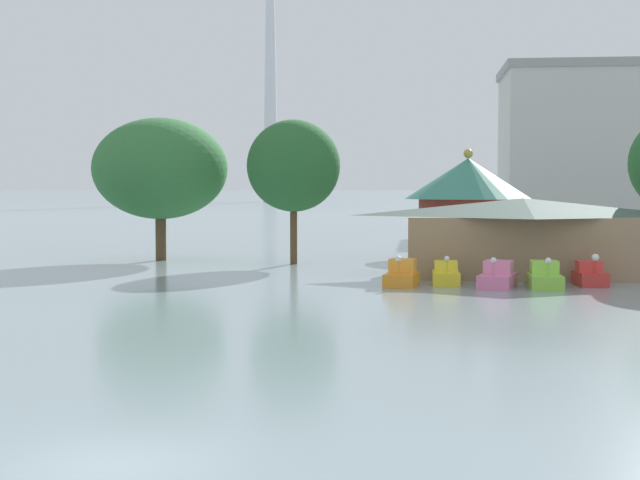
# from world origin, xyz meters

# --- Properties ---
(ground_plane) EXTENTS (2000.00, 2000.00, 0.00)m
(ground_plane) POSITION_xyz_m (0.00, 0.00, 0.00)
(ground_plane) COLOR gray
(pedal_boat_orange) EXTENTS (1.95, 2.71, 1.70)m
(pedal_boat_orange) POSITION_xyz_m (4.87, 32.15, 0.56)
(pedal_boat_orange) COLOR orange
(pedal_boat_orange) RESTS_ON ground
(pedal_boat_yellow) EXTENTS (1.46, 2.69, 1.62)m
(pedal_boat_yellow) POSITION_xyz_m (7.24, 33.31, 0.50)
(pedal_boat_yellow) COLOR yellow
(pedal_boat_yellow) RESTS_ON ground
(pedal_boat_pink) EXTENTS (2.34, 3.24, 1.67)m
(pedal_boat_pink) POSITION_xyz_m (9.88, 32.03, 0.55)
(pedal_boat_pink) COLOR pink
(pedal_boat_pink) RESTS_ON ground
(pedal_boat_lime) EXTENTS (1.64, 2.73, 1.69)m
(pedal_boat_lime) POSITION_xyz_m (12.29, 31.85, 0.56)
(pedal_boat_lime) COLOR #8CCC3F
(pedal_boat_lime) RESTS_ON ground
(pedal_boat_red) EXTENTS (1.66, 2.44, 1.77)m
(pedal_boat_red) POSITION_xyz_m (14.87, 33.42, 0.54)
(pedal_boat_red) COLOR red
(pedal_boat_red) RESTS_ON ground
(boathouse) EXTENTS (14.52, 7.84, 4.59)m
(boathouse) POSITION_xyz_m (11.89, 38.50, 2.39)
(boathouse) COLOR #9E7F5B
(boathouse) RESTS_ON ground
(green_roof_pavilion) EXTENTS (9.36, 9.36, 8.06)m
(green_roof_pavilion) POSITION_xyz_m (9.39, 52.63, 4.14)
(green_roof_pavilion) COLOR #993328
(green_roof_pavilion) RESTS_ON ground
(shoreline_tree_tall_left) EXTENTS (9.57, 9.57, 10.13)m
(shoreline_tree_tall_left) POSITION_xyz_m (-12.53, 47.21, 6.52)
(shoreline_tree_tall_left) COLOR brown
(shoreline_tree_tall_left) RESTS_ON ground
(shoreline_tree_mid) EXTENTS (6.32, 6.32, 9.78)m
(shoreline_tree_mid) POSITION_xyz_m (-2.68, 45.07, 6.66)
(shoreline_tree_mid) COLOR brown
(shoreline_tree_mid) RESTS_ON ground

